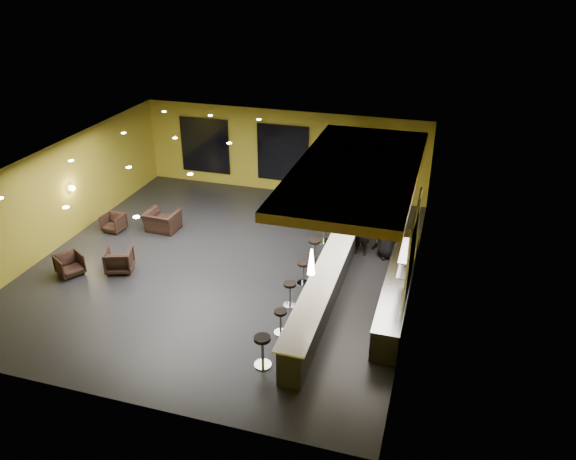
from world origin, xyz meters
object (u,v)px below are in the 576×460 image
(pendant_1, at_px, (333,220))
(bar_stool_4, at_px, (314,248))
(armchair_a, at_px, (70,265))
(bar_stool_3, at_px, (303,270))
(armchair_b, at_px, (119,260))
(armchair_c, at_px, (114,223))
(armchair_d, at_px, (162,221))
(bar_counter, at_px, (327,284))
(bar_stool_0, at_px, (262,347))
(prep_counter, at_px, (398,287))
(bar_stool_2, at_px, (290,291))
(staff_a, at_px, (362,234))
(staff_b, at_px, (385,229))
(column, at_px, (358,187))
(bar_stool_5, at_px, (325,228))
(pendant_2, at_px, (350,188))
(pendant_0, at_px, (311,262))
(bar_stool_1, at_px, (281,319))
(staff_c, at_px, (389,232))

(pendant_1, relative_size, bar_stool_4, 0.85)
(armchair_a, bearing_deg, bar_stool_3, -46.72)
(pendant_1, height_order, armchair_b, pendant_1)
(armchair_c, xyz_separation_m, armchair_d, (1.68, 0.54, 0.05))
(bar_counter, distance_m, bar_stool_3, 1.07)
(bar_stool_0, bearing_deg, prep_counter, 53.79)
(bar_counter, bearing_deg, bar_stool_2, -144.38)
(staff_a, height_order, staff_b, staff_b)
(column, height_order, bar_stool_5, column)
(armchair_c, xyz_separation_m, bar_stool_3, (7.59, -1.51, 0.15))
(pendant_2, bearing_deg, column, 90.00)
(pendant_1, height_order, bar_stool_5, pendant_1)
(pendant_2, relative_size, bar_stool_3, 0.94)
(bar_counter, height_order, bar_stool_5, bar_counter)
(pendant_0, bearing_deg, bar_stool_2, 125.64)
(bar_counter, xyz_separation_m, pendant_0, (0.00, -2.00, 1.85))
(bar_stool_1, bearing_deg, bar_stool_4, 91.04)
(armchair_a, bearing_deg, column, -24.48)
(pendant_0, height_order, staff_c, pendant_0)
(armchair_c, height_order, bar_stool_5, bar_stool_5)
(bar_stool_4, distance_m, bar_stool_5, 1.49)
(pendant_1, bearing_deg, staff_b, 67.98)
(pendant_2, height_order, bar_stool_3, pendant_2)
(bar_stool_1, relative_size, bar_stool_4, 0.86)
(pendant_2, xyz_separation_m, bar_stool_4, (-0.88, -1.04, -1.82))
(bar_counter, distance_m, armchair_b, 6.74)
(armchair_b, bearing_deg, armchair_d, -109.00)
(armchair_c, relative_size, armchair_d, 0.63)
(column, xyz_separation_m, staff_a, (0.50, -1.64, -0.98))
(pendant_1, relative_size, armchair_b, 0.83)
(staff_b, height_order, bar_stool_0, staff_b)
(bar_stool_2, bearing_deg, column, 79.82)
(bar_counter, height_order, armchair_d, bar_counter)
(pendant_1, xyz_separation_m, armchair_c, (-8.48, 1.60, -2.02))
(staff_c, xyz_separation_m, bar_stool_5, (-2.28, 0.45, -0.39))
(staff_a, height_order, bar_stool_3, staff_a)
(bar_stool_2, xyz_separation_m, bar_stool_5, (0.05, 4.13, 0.06))
(staff_c, relative_size, bar_stool_1, 2.63)
(column, height_order, staff_c, column)
(pendant_2, height_order, bar_stool_1, pendant_2)
(pendant_1, bearing_deg, staff_a, 78.50)
(column, distance_m, pendant_0, 6.63)
(pendant_0, distance_m, staff_a, 5.23)
(bar_stool_5, bearing_deg, staff_b, -0.06)
(bar_stool_5, bearing_deg, bar_stool_2, -90.70)
(pendant_1, distance_m, bar_stool_3, 2.08)
(bar_stool_5, bearing_deg, pendant_1, -73.09)
(staff_b, relative_size, armchair_c, 2.24)
(armchair_a, bearing_deg, pendant_0, -66.09)
(armchair_a, relative_size, bar_stool_0, 0.88)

